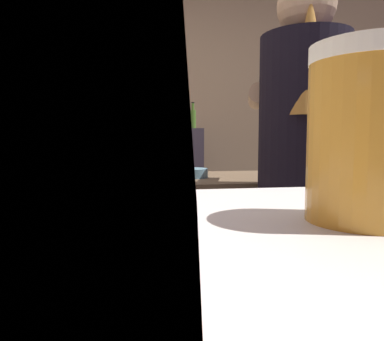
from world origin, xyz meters
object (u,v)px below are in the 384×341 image
(knife_block, at_px, (365,155))
(mixing_bowl, at_px, (191,173))
(chefs_knife, at_px, (317,175))
(pint_glass_near, at_px, (54,116))
(bottle_olive_oil, at_px, (175,117))
(bottle_soy, at_px, (193,118))
(bartender, at_px, (302,169))
(pint_glass_far, at_px, (367,135))
(bottle_hot_sauce, at_px, (118,119))

(knife_block, relative_size, mixing_bowl, 1.78)
(chefs_knife, distance_m, pint_glass_near, 1.90)
(chefs_knife, relative_size, bottle_olive_oil, 0.89)
(knife_block, bearing_deg, pint_glass_near, -126.86)
(knife_block, height_order, bottle_soy, bottle_soy)
(chefs_knife, height_order, bottle_soy, bottle_soy)
(bartender, bearing_deg, knife_block, -37.27)
(pint_glass_far, relative_size, bottle_soy, 0.56)
(bartender, relative_size, bottle_soy, 7.74)
(chefs_knife, xyz_separation_m, bottle_olive_oil, (-0.56, 1.44, 0.38))
(knife_block, xyz_separation_m, pint_glass_near, (-1.20, -1.60, 0.09))
(bartender, height_order, pint_glass_far, bartender)
(knife_block, distance_m, pint_glass_far, 1.77)
(mixing_bowl, distance_m, chefs_knife, 0.65)
(mixing_bowl, relative_size, bottle_olive_oil, 0.60)
(knife_block, relative_size, pint_glass_far, 2.31)
(pint_glass_far, bearing_deg, bottle_olive_oil, 85.95)
(pint_glass_near, bearing_deg, mixing_bowl, 79.64)
(chefs_knife, xyz_separation_m, bottle_soy, (-0.42, 1.35, 0.36))
(bartender, relative_size, mixing_bowl, 10.56)
(pint_glass_near, bearing_deg, bartender, 61.35)
(pint_glass_near, bearing_deg, bottle_olive_oil, 82.77)
(mixing_bowl, distance_m, pint_glass_near, 1.69)
(knife_block, xyz_separation_m, chefs_knife, (-0.24, 0.04, -0.10))
(knife_block, bearing_deg, bottle_soy, 115.57)
(mixing_bowl, distance_m, bottle_hot_sauce, 1.43)
(bartender, xyz_separation_m, bottle_olive_oil, (-0.28, 1.84, 0.31))
(pint_glass_far, bearing_deg, bartender, 65.60)
(knife_block, relative_size, pint_glass_near, 2.23)
(pint_glass_near, bearing_deg, bottle_soy, 79.84)
(knife_block, relative_size, bottle_hot_sauce, 1.44)
(mixing_bowl, bearing_deg, bottle_soy, 80.08)
(knife_block, distance_m, pint_glass_near, 2.00)
(pint_glass_far, bearing_deg, bottle_soy, 82.92)
(chefs_knife, bearing_deg, knife_block, 10.63)
(bottle_soy, distance_m, bottle_hot_sauce, 0.63)
(pint_glass_far, height_order, bottle_hot_sauce, bottle_hot_sauce)
(knife_block, distance_m, mixing_bowl, 0.90)
(bartender, xyz_separation_m, knife_block, (0.53, 0.37, 0.03))
(pint_glass_near, xyz_separation_m, bottle_soy, (0.53, 2.98, 0.17))
(mixing_bowl, distance_m, pint_glass_far, 1.52)
(pint_glass_near, relative_size, bottle_olive_oil, 0.48)
(bottle_olive_oil, distance_m, bottle_hot_sauce, 0.49)
(bartender, distance_m, pint_glass_near, 1.40)
(pint_glass_near, height_order, bottle_hot_sauce, bottle_hot_sauce)
(knife_block, height_order, pint_glass_far, knife_block)
(knife_block, relative_size, bottle_olive_oil, 1.07)
(mixing_bowl, height_order, pint_glass_near, pint_glass_near)
(bartender, bearing_deg, bottle_olive_oil, 26.39)
(bottle_soy, bearing_deg, knife_block, -64.43)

